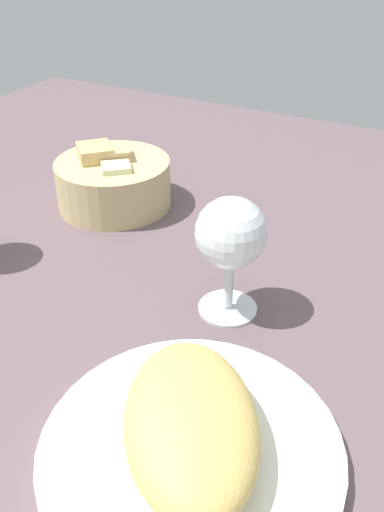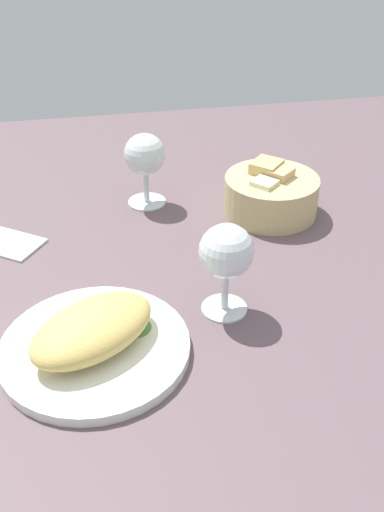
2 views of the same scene
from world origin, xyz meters
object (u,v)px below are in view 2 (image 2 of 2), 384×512
(wine_glass_far, at_px, (144,158))
(wine_glass_near, at_px, (226,255))
(folded_napkin, at_px, (7,242))
(bread_basket, at_px, (271,194))
(plate, at_px, (95,348))

(wine_glass_far, bearing_deg, wine_glass_near, -78.29)
(wine_glass_far, bearing_deg, folded_napkin, -158.10)
(bread_basket, bearing_deg, plate, -136.77)
(bread_basket, relative_size, folded_napkin, 1.46)
(bread_basket, xyz_separation_m, wine_glass_far, (-0.21, 0.08, 0.05))
(wine_glass_near, xyz_separation_m, folded_napkin, (-0.30, 0.23, -0.09))
(folded_napkin, bearing_deg, wine_glass_near, 178.24)
(plate, distance_m, wine_glass_far, 0.40)
(plate, bearing_deg, wine_glass_near, 16.43)
(wine_glass_far, xyz_separation_m, folded_napkin, (-0.24, -0.10, -0.08))
(folded_napkin, bearing_deg, bread_basket, -142.37)
(plate, distance_m, folded_napkin, 0.31)
(wine_glass_near, bearing_deg, bread_basket, 60.36)
(bread_basket, distance_m, wine_glass_far, 0.23)
(folded_napkin, bearing_deg, wine_glass_far, -123.07)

